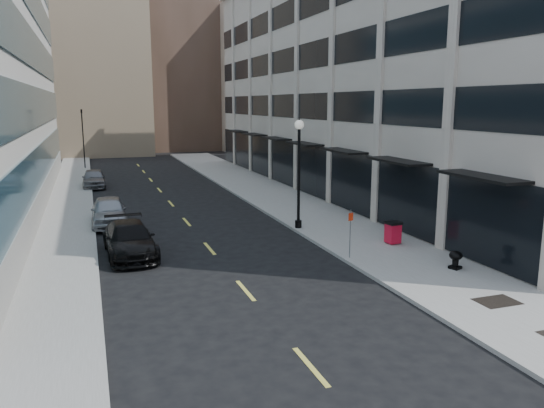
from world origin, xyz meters
TOP-DOWN VIEW (x-y plane):
  - ground at (0.00, 0.00)m, footprint 160.00×160.00m
  - sidewalk_right at (7.50, 20.00)m, footprint 5.00×80.00m
  - sidewalk_left at (-6.50, 20.00)m, footprint 3.00×80.00m
  - building_right at (16.94, 26.99)m, footprint 15.30×46.50m
  - skyline_tan_near at (-4.00, 68.00)m, footprint 14.00×18.00m
  - skyline_brown at (8.00, 72.00)m, footprint 12.00×16.00m
  - skyline_tan_far at (-14.00, 78.00)m, footprint 12.00×14.00m
  - skyline_stone at (18.00, 66.00)m, footprint 10.00×14.00m
  - grate_far at (7.60, 3.80)m, footprint 1.40×1.00m
  - road_centerline at (0.00, 17.00)m, footprint 0.15×68.20m
  - traffic_signal at (-5.50, 48.00)m, footprint 0.66×0.66m
  - car_black_pickup at (-3.61, 14.00)m, footprint 2.29×5.19m
  - car_silver_sedan at (-4.22, 20.60)m, footprint 1.99×4.75m
  - car_grey_sedan at (-4.80, 35.00)m, footprint 1.82×4.42m
  - trash_bin at (8.31, 11.49)m, footprint 0.71×0.77m
  - lamppost at (5.30, 16.00)m, footprint 0.49×0.49m
  - sign_post at (5.30, 10.07)m, footprint 0.24×0.10m
  - urn_planter at (8.60, 7.27)m, footprint 0.53×0.53m

SIDE VIEW (x-z plane):
  - ground at x=0.00m, z-range 0.00..0.00m
  - road_centerline at x=0.00m, z-range 0.00..0.01m
  - sidewalk_right at x=7.50m, z-range 0.00..0.15m
  - sidewalk_left at x=-6.50m, z-range 0.00..0.15m
  - grate_far at x=7.60m, z-range 0.15..0.16m
  - urn_planter at x=8.60m, z-range 0.23..0.97m
  - trash_bin at x=8.31m, z-range 0.19..1.25m
  - car_black_pickup at x=-3.61m, z-range 0.00..1.48m
  - car_grey_sedan at x=-4.80m, z-range 0.00..1.50m
  - car_silver_sedan at x=-4.22m, z-range 0.00..1.60m
  - sign_post at x=5.30m, z-range 0.48..2.59m
  - lamppost at x=5.30m, z-range 0.66..6.51m
  - traffic_signal at x=-5.50m, z-range 2.23..9.21m
  - building_right at x=16.94m, z-range -0.13..18.12m
  - skyline_stone at x=18.00m, z-range 0.00..20.00m
  - skyline_tan_far at x=-14.00m, z-range 0.00..22.00m
  - skyline_tan_near at x=-4.00m, z-range 0.00..28.00m
  - skyline_brown at x=8.00m, z-range 0.00..34.00m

